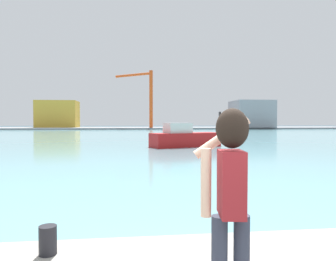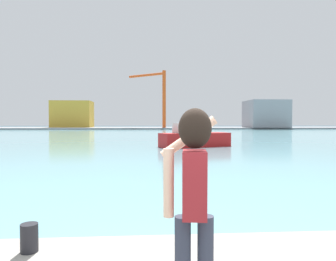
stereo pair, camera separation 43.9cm
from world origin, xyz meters
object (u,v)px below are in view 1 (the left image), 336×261
object	(u,v)px
warehouse_right	(251,114)
port_crane	(146,92)
person_photographer	(230,187)
boat_moored	(184,138)
warehouse_left	(58,114)
harbor_bollard	(48,240)

from	to	relation	value
warehouse_right	port_crane	world-z (taller)	port_crane
person_photographer	port_crane	size ratio (longest dim) A/B	0.11
boat_moored	warehouse_right	world-z (taller)	warehouse_right
port_crane	warehouse_right	bearing A→B (deg)	-0.40
warehouse_left	harbor_bollard	bearing A→B (deg)	-77.02
person_photographer	warehouse_left	bearing A→B (deg)	21.67
boat_moored	port_crane	xyz separation A→B (m)	(-0.53, 62.90, 9.86)
person_photographer	harbor_bollard	bearing A→B (deg)	62.31
person_photographer	warehouse_left	xyz separation A→B (m)	(-23.07, 93.33, 2.80)
boat_moored	port_crane	world-z (taller)	port_crane
warehouse_right	boat_moored	bearing A→B (deg)	-116.32
harbor_bollard	person_photographer	bearing A→B (deg)	-35.47
person_photographer	warehouse_left	world-z (taller)	warehouse_left
person_photographer	harbor_bollard	size ratio (longest dim) A/B	4.94
harbor_bollard	warehouse_left	distance (m)	94.49
harbor_bollard	boat_moored	size ratio (longest dim) A/B	0.05
warehouse_right	warehouse_left	bearing A→B (deg)	173.18
harbor_bollard	warehouse_left	bearing A→B (deg)	102.98
warehouse_left	person_photographer	bearing A→B (deg)	-76.11
boat_moored	warehouse_left	distance (m)	74.62
warehouse_left	warehouse_right	bearing A→B (deg)	-6.82
person_photographer	boat_moored	size ratio (longest dim) A/B	0.27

